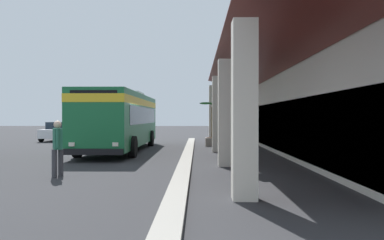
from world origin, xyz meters
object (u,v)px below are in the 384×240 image
transit_bus (121,117)px  potted_palm (212,136)px  parked_sedan_white (61,131)px  pedestrian (58,145)px

transit_bus → potted_palm: 6.22m
transit_bus → potted_palm: bearing=121.4°
transit_bus → parked_sedan_white: transit_bus is taller
parked_sedan_white → pedestrian: bearing=20.2°
parked_sedan_white → pedestrian: size_ratio=2.53×
parked_sedan_white → potted_palm: 12.93m
transit_bus → pedestrian: bearing=-0.6°
parked_sedan_white → potted_palm: potted_palm is taller
transit_bus → potted_palm: (-3.18, 5.20, -1.24)m
pedestrian → potted_palm: size_ratio=0.61×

